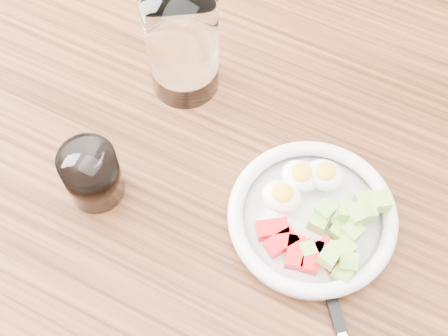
# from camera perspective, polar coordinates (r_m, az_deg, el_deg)

# --- Properties ---
(ground) EXTENTS (4.00, 4.00, 0.00)m
(ground) POSITION_cam_1_polar(r_m,az_deg,el_deg) (1.49, 0.18, -15.03)
(ground) COLOR brown
(ground) RESTS_ON ground
(dining_table) EXTENTS (1.50, 0.90, 0.77)m
(dining_table) POSITION_cam_1_polar(r_m,az_deg,el_deg) (0.85, 0.30, -4.94)
(dining_table) COLOR brown
(dining_table) RESTS_ON ground
(bowl) EXTENTS (0.20, 0.20, 0.05)m
(bowl) POSITION_cam_1_polar(r_m,az_deg,el_deg) (0.73, 8.13, -4.34)
(bowl) COLOR white
(bowl) RESTS_ON dining_table
(fork) EXTENTS (0.13, 0.16, 0.01)m
(fork) POSITION_cam_1_polar(r_m,az_deg,el_deg) (0.71, 10.21, -13.06)
(fork) COLOR black
(fork) RESTS_ON dining_table
(water_glass) EXTENTS (0.09, 0.09, 0.16)m
(water_glass) POSITION_cam_1_polar(r_m,az_deg,el_deg) (0.78, -3.83, 11.36)
(water_glass) COLOR white
(water_glass) RESTS_ON dining_table
(coffee_glass) EXTENTS (0.07, 0.07, 0.08)m
(coffee_glass) POSITION_cam_1_polar(r_m,az_deg,el_deg) (0.74, -11.98, -0.61)
(coffee_glass) COLOR white
(coffee_glass) RESTS_ON dining_table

